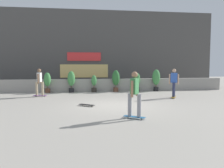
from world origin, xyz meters
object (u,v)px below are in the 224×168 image
at_px(potted_plant_0, 47,81).
at_px(potted_plant_3, 116,79).
at_px(potted_plant_5, 156,78).
at_px(skater_far_left, 174,82).
at_px(skater_far_right, 39,81).
at_px(skater_mid_plaza, 134,93).
at_px(potted_plant_2, 94,83).
at_px(skateboard_near_camera, 87,105).
at_px(potted_plant_1, 71,80).
at_px(potted_plant_4, 137,81).

distance_m(potted_plant_0, potted_plant_3, 4.75).
xyz_separation_m(potted_plant_5, skater_far_left, (-0.11, -3.52, 0.01)).
xyz_separation_m(skater_far_right, skater_mid_plaza, (4.34, -6.46, 0.00)).
xyz_separation_m(potted_plant_2, skater_mid_plaza, (0.94, -8.34, 0.31)).
bearing_deg(potted_plant_2, skater_far_left, -38.45).
relative_size(potted_plant_2, skater_far_left, 0.70).
bearing_deg(skateboard_near_camera, potted_plant_5, 46.79).
relative_size(potted_plant_3, skateboard_near_camera, 2.03).
xyz_separation_m(potted_plant_1, skater_far_left, (6.00, -3.52, 0.08)).
distance_m(potted_plant_2, potted_plant_3, 1.58).
height_order(potted_plant_0, potted_plant_1, potted_plant_1).
bearing_deg(potted_plant_2, potted_plant_3, -0.00).
bearing_deg(potted_plant_5, potted_plant_2, 180.00).
distance_m(potted_plant_1, potted_plant_2, 1.59).
height_order(potted_plant_0, potted_plant_3, potted_plant_3).
height_order(skater_far_right, skateboard_near_camera, skater_far_right).
bearing_deg(potted_plant_1, potted_plant_2, 0.00).
xyz_separation_m(potted_plant_1, potted_plant_5, (6.11, 0.00, 0.07)).
distance_m(potted_plant_0, potted_plant_2, 3.19).
bearing_deg(skater_far_left, skateboard_near_camera, -158.20).
bearing_deg(skateboard_near_camera, potted_plant_4, 55.61).
bearing_deg(potted_plant_3, skater_far_right, -159.24).
xyz_separation_m(potted_plant_3, potted_plant_4, (1.56, 0.00, -0.16)).
xyz_separation_m(potted_plant_2, potted_plant_4, (3.12, 0.00, 0.11)).
relative_size(potted_plant_0, potted_plant_5, 0.88).
height_order(potted_plant_5, skateboard_near_camera, potted_plant_5).
distance_m(potted_plant_1, skater_far_left, 6.96).
distance_m(potted_plant_1, skater_mid_plaza, 8.71).
xyz_separation_m(potted_plant_4, skater_mid_plaza, (-2.18, -8.34, 0.20)).
height_order(potted_plant_0, potted_plant_4, potted_plant_0).
bearing_deg(potted_plant_4, potted_plant_1, -180.00).
relative_size(potted_plant_3, skater_mid_plaza, 0.91).
bearing_deg(potted_plant_1, skateboard_near_camera, -80.94).
xyz_separation_m(potted_plant_0, potted_plant_1, (1.62, 0.00, 0.07)).
bearing_deg(skateboard_near_camera, potted_plant_3, 68.01).
xyz_separation_m(skater_far_left, skateboard_near_camera, (-5.12, -2.05, -0.88)).
bearing_deg(skater_far_left, potted_plant_3, 129.20).
bearing_deg(potted_plant_5, skater_far_right, -166.67).
bearing_deg(skater_mid_plaza, potted_plant_4, 75.33).
relative_size(skater_far_left, skateboard_near_camera, 2.24).
relative_size(potted_plant_0, potted_plant_1, 0.94).
height_order(potted_plant_4, skater_far_left, skater_far_left).
relative_size(potted_plant_0, skater_far_left, 0.82).
height_order(potted_plant_2, skater_far_left, skater_far_left).
height_order(potted_plant_3, skater_far_right, skater_far_right).
xyz_separation_m(potted_plant_0, potted_plant_2, (3.19, 0.00, -0.17)).
bearing_deg(skateboard_near_camera, skater_far_right, 126.44).
xyz_separation_m(potted_plant_5, skater_mid_plaza, (-3.60, -8.34, 0.01)).
relative_size(potted_plant_4, skater_far_right, 0.78).
bearing_deg(skater_far_left, potted_plant_5, 88.20).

